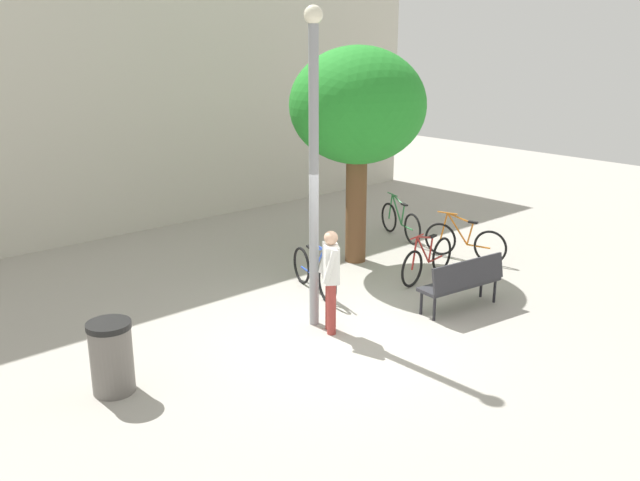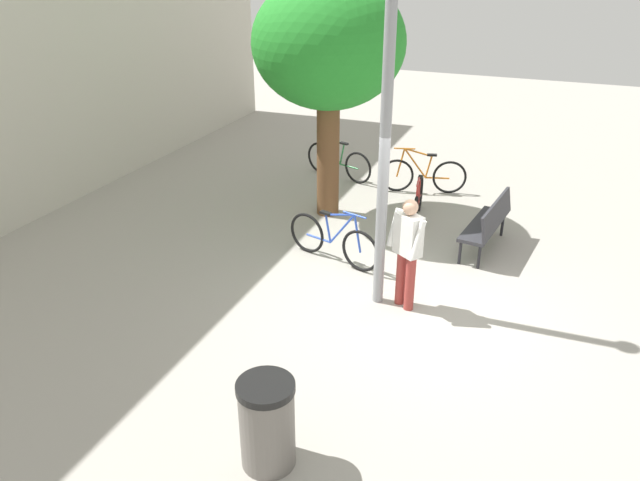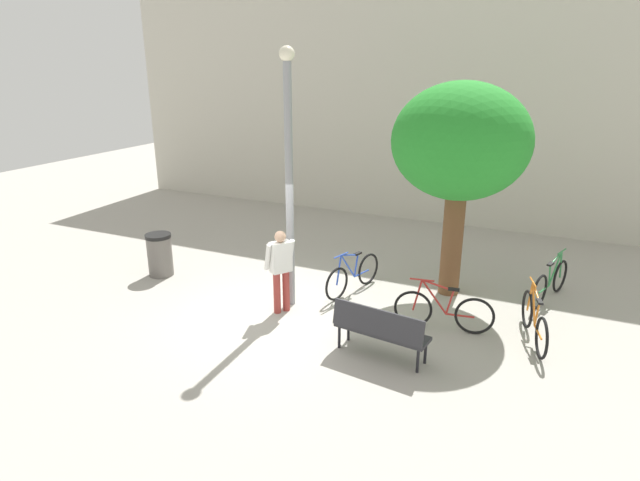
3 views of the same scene
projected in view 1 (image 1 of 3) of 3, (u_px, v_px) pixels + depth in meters
The scene contains 11 objects.
ground_plane at pixel (340, 334), 10.83m from camera, with size 36.00×36.00×0.00m, color #A8A399.
building_facade at pixel (90, 77), 15.88m from camera, with size 18.98×2.00×7.19m, color beige.
lamppost at pixel (314, 157), 10.42m from camera, with size 0.28×0.28×4.96m.
person_by_lamppost at pixel (331, 274), 10.65m from camera, with size 0.52×0.62×1.67m.
park_bench at pixel (463, 280), 11.63m from camera, with size 1.65×0.68×0.92m.
plaza_tree at pixel (358, 108), 13.43m from camera, with size 2.71×2.71×4.37m.
bicycle_orange at pixel (464, 242), 14.33m from camera, with size 0.55×1.75×0.97m.
bicycle_green at pixel (400, 222), 15.85m from camera, with size 0.63×1.73×0.97m.
bicycle_red at pixel (427, 260), 13.15m from camera, with size 1.80×0.32×0.97m.
bicycle_blue at pixel (314, 273), 12.45m from camera, with size 0.55×1.75×0.97m.
trash_bin at pixel (112, 357), 8.95m from camera, with size 0.58×0.58×0.99m.
Camera 1 is at (-6.85, -7.21, 4.55)m, focal length 38.34 mm.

